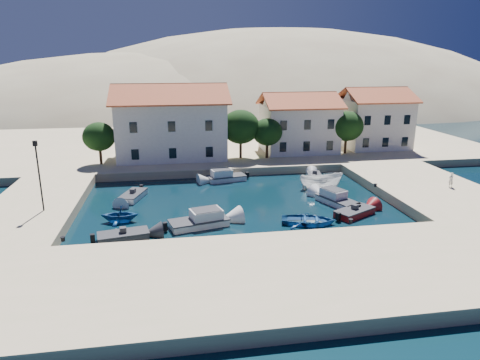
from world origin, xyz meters
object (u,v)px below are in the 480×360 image
building_mid (299,121)px  boat_east (321,188)px  building_right (374,117)px  lamppost (38,169)px  building_left (171,120)px  cabin_cruiser_south (199,221)px  pedestrian (451,180)px  rowboat_south (308,224)px  cabin_cruiser_east (338,200)px

building_mid → boat_east: building_mid is taller
building_right → lamppost: size_ratio=1.52×
building_mid → lamppost: building_mid is taller
building_left → cabin_cruiser_south: bearing=-85.4°
cabin_cruiser_south → pedestrian: (26.43, 4.06, 1.31)m
lamppost → rowboat_south: 23.78m
rowboat_south → cabin_cruiser_east: (4.43, 4.45, 0.48)m
cabin_cruiser_east → boat_east: size_ratio=1.04×
lamppost → cabin_cruiser_south: size_ratio=1.16×
cabin_cruiser_east → cabin_cruiser_south: bearing=82.6°
building_right → pedestrian: 21.75m
building_mid → cabin_cruiser_south: (-16.10, -24.43, -4.75)m
building_mid → building_left: bearing=-176.8°
building_mid → rowboat_south: bearing=-104.6°
lamppost → cabin_cruiser_east: lamppost is taller
cabin_cruiser_south → pedestrian: bearing=-5.2°
building_right → cabin_cruiser_south: building_right is taller
building_right → lamppost: bearing=-152.1°
building_right → lamppost: 46.98m
cabin_cruiser_south → boat_east: (14.17, 8.94, -0.48)m
pedestrian → rowboat_south: bearing=10.4°
cabin_cruiser_south → lamppost: bearing=151.7°
pedestrian → boat_east: bearing=-27.9°
cabin_cruiser_south → building_right: bearing=28.2°
building_left → building_mid: building_left is taller
building_left → rowboat_south: 27.57m
lamppost → boat_east: lamppost is taller
boat_east → pedestrian: bearing=-108.7°
building_right → cabin_cruiser_south: (-28.10, -25.43, -5.00)m
rowboat_south → cabin_cruiser_east: cabin_cruiser_east is taller
building_mid → building_right: (12.00, 1.00, 0.25)m
cabin_cruiser_east → boat_east: (0.26, 5.46, -0.48)m
building_right → rowboat_south: 32.77m
pedestrian → building_right: bearing=-100.6°
rowboat_south → building_mid: bearing=0.5°
rowboat_south → building_right: bearing=-20.1°
building_right → cabin_cruiser_south: size_ratio=1.76×
building_mid → pedestrian: building_mid is taller
building_left → cabin_cruiser_south: (1.90, -23.43, -5.46)m
boat_east → pedestrian: pedestrian is taller
building_left → building_right: size_ratio=1.56×
cabin_cruiser_east → boat_east: bearing=-24.2°
building_left → building_right: bearing=3.8°
building_right → boat_east: (-13.93, -16.49, -5.47)m
building_left → boat_east: building_left is taller
boat_east → rowboat_south: bearing=157.7°
building_mid → cabin_cruiser_south: bearing=-123.4°
building_mid → building_right: size_ratio=1.11×
building_left → rowboat_south: bearing=-65.0°
building_mid → rowboat_south: building_mid is taller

